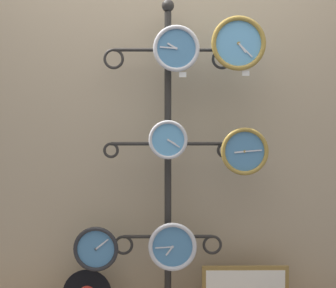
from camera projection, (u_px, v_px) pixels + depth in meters
The scene contains 10 objects.
shop_wall at pixel (168, 86), 2.83m from camera, with size 4.40×0.04×2.80m.
display_stand at pixel (168, 203), 2.69m from camera, with size 0.74×0.34×1.88m.
clock_top_center at pixel (176, 49), 2.58m from camera, with size 0.26×0.04×0.26m.
clock_top_right at pixel (238, 43), 2.56m from camera, with size 0.30×0.04×0.30m.
clock_middle_center at pixel (168, 140), 2.58m from camera, with size 0.22×0.04×0.22m.
clock_middle_right at pixel (245, 151), 2.61m from camera, with size 0.27×0.04×0.27m.
clock_bottom_left at pixel (96, 249), 2.60m from camera, with size 0.25×0.04×0.25m.
clock_bottom_center at pixel (172, 247), 2.60m from camera, with size 0.27×0.04×0.27m.
price_tag_upper at pixel (183, 75), 2.58m from camera, with size 0.04×0.00×0.03m.
price_tag_mid at pixel (246, 73), 2.56m from camera, with size 0.04×0.00×0.03m.
Camera 1 is at (-0.03, -2.27, 1.13)m, focal length 50.00 mm.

